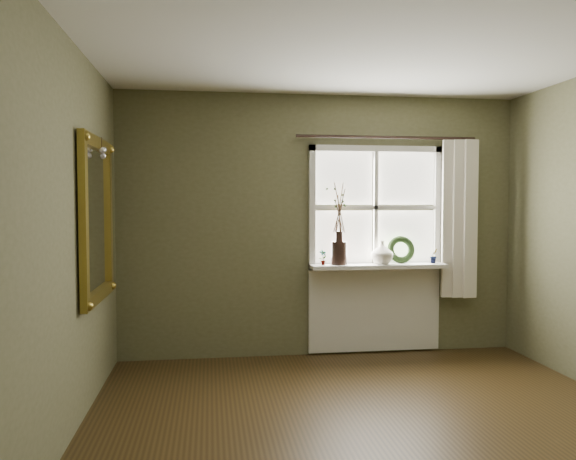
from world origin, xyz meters
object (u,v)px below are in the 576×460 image
(wreath, at_px, (401,253))
(cream_vase, at_px, (382,252))
(dark_jug, at_px, (339,253))
(gilt_mirror, at_px, (97,219))

(wreath, bearing_deg, cream_vase, -166.86)
(cream_vase, height_order, wreath, wreath)
(dark_jug, distance_m, gilt_mirror, 2.34)
(wreath, bearing_deg, dark_jug, -174.12)
(wreath, bearing_deg, gilt_mirror, -158.56)
(dark_jug, relative_size, gilt_mirror, 0.18)
(cream_vase, bearing_deg, wreath, 10.81)
(cream_vase, xyz_separation_m, gilt_mirror, (-2.55, -0.92, 0.37))
(dark_jug, bearing_deg, cream_vase, 0.00)
(cream_vase, relative_size, wreath, 0.81)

